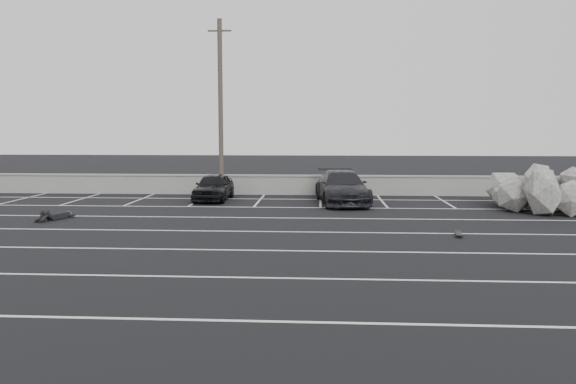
# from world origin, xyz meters

# --- Properties ---
(ground) EXTENTS (120.00, 120.00, 0.00)m
(ground) POSITION_xyz_m (0.00, 0.00, 0.00)
(ground) COLOR black
(ground) RESTS_ON ground
(seawall) EXTENTS (50.00, 0.45, 1.06)m
(seawall) POSITION_xyz_m (0.00, 14.00, 0.55)
(seawall) COLOR gray
(seawall) RESTS_ON ground
(stall_lines) EXTENTS (36.00, 20.05, 0.01)m
(stall_lines) POSITION_xyz_m (-0.08, 4.41, 0.00)
(stall_lines) COLOR silver
(stall_lines) RESTS_ON ground
(car_left) EXTENTS (1.65, 3.93, 1.33)m
(car_left) POSITION_xyz_m (-4.27, 11.41, 0.67)
(car_left) COLOR black
(car_left) RESTS_ON ground
(car_right) EXTENTS (2.76, 5.49, 1.53)m
(car_right) POSITION_xyz_m (2.01, 10.61, 0.76)
(car_right) COLOR black
(car_right) RESTS_ON ground
(utility_pole) EXTENTS (1.21, 0.24, 9.09)m
(utility_pole) POSITION_xyz_m (-4.19, 13.20, 4.60)
(utility_pole) COLOR #4C4238
(utility_pole) RESTS_ON ground
(trash_bin) EXTENTS (0.73, 0.73, 0.87)m
(trash_bin) POSITION_xyz_m (11.71, 13.60, 0.44)
(trash_bin) COLOR black
(trash_bin) RESTS_ON ground
(riprap_pile) EXTENTS (5.47, 5.25, 1.76)m
(riprap_pile) POSITION_xyz_m (10.67, 8.58, 0.69)
(riprap_pile) COLOR #9F9C94
(riprap_pile) RESTS_ON ground
(person) EXTENTS (2.09, 2.73, 0.45)m
(person) POSITION_xyz_m (-9.21, 5.38, 0.23)
(person) COLOR black
(person) RESTS_ON ground
(skateboard) EXTENTS (0.33, 0.77, 0.09)m
(skateboard) POSITION_xyz_m (5.54, 2.55, 0.07)
(skateboard) COLOR black
(skateboard) RESTS_ON ground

